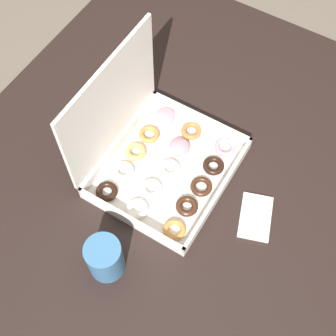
% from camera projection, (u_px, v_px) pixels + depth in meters
% --- Properties ---
extents(ground_plane, '(8.00, 8.00, 0.00)m').
position_uv_depth(ground_plane, '(174.00, 252.00, 1.81)').
color(ground_plane, '#6B6054').
extents(dining_table, '(1.13, 1.01, 0.74)m').
position_uv_depth(dining_table, '(176.00, 172.00, 1.24)').
color(dining_table, black).
rests_on(dining_table, ground_plane).
extents(donut_box, '(0.33, 0.29, 0.30)m').
position_uv_depth(donut_box, '(152.00, 150.00, 1.10)').
color(donut_box, silver).
rests_on(donut_box, dining_table).
extents(coffee_mug, '(0.08, 0.08, 0.11)m').
position_uv_depth(coffee_mug, '(105.00, 258.00, 0.98)').
color(coffee_mug, teal).
rests_on(coffee_mug, dining_table).
extents(paper_napkin, '(0.13, 0.10, 0.01)m').
position_uv_depth(paper_napkin, '(255.00, 217.00, 1.08)').
color(paper_napkin, silver).
rests_on(paper_napkin, dining_table).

